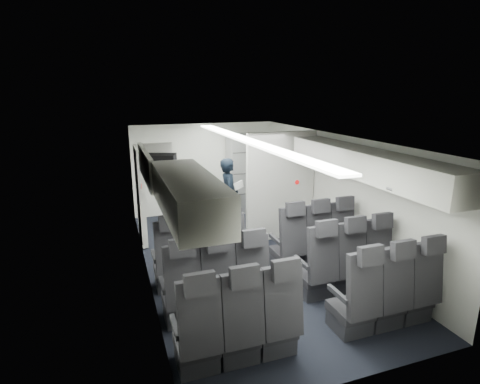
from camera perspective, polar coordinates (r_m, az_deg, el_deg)
cabin_shell at (r=6.28m, az=1.20°, el=-1.13°), size 3.41×6.01×2.16m
seat_row_front at (r=6.06m, az=2.94°, el=-9.03°), size 3.33×0.56×1.24m
seat_row_mid at (r=5.32m, az=6.67°, el=-12.73°), size 3.33×0.56×1.24m
seat_row_rear at (r=4.64m, az=11.71°, el=-17.48°), size 3.33×0.56×1.24m
overhead_bin_left_rear at (r=3.85m, az=-7.94°, el=-0.41°), size 0.53×1.80×0.40m
overhead_bin_left_front_open at (r=5.56m, az=-11.94°, el=2.91°), size 0.64×1.70×0.72m
overhead_bin_right_rear at (r=5.16m, az=24.16°, el=2.37°), size 0.53×1.80×0.40m
overhead_bin_right_front at (r=6.52m, az=13.70°, el=5.68°), size 0.53×1.70×0.40m
bulkhead_partition at (r=7.37m, az=6.18°, el=0.87°), size 1.40×0.15×2.13m
galley_unit at (r=9.12m, az=0.84°, el=2.90°), size 0.85×0.52×1.90m
boarding_door at (r=7.47m, az=-14.95°, el=-0.34°), size 0.12×1.27×1.86m
flight_attendant at (r=7.69m, az=-1.68°, el=-0.65°), size 0.48×0.64×1.58m
carry_on_bag at (r=5.86m, az=-11.90°, el=4.41°), size 0.51×0.43×0.26m
papers at (r=7.64m, az=-0.22°, el=1.03°), size 0.21×0.07×0.15m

